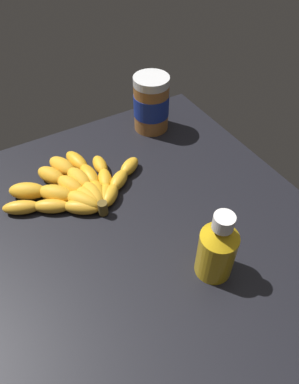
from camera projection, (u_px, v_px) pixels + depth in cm
name	position (u px, v px, depth cm)	size (l,w,h in cm)	color
ground_plane	(142.00, 233.00, 69.64)	(76.03, 69.30, 3.34)	black
banana_bunch	(78.00, 186.00, 74.08)	(21.22, 31.99, 3.67)	gold
peanut_butter_jar	(151.00, 104.00, 86.67)	(8.88, 8.88, 14.13)	#9E602D
honey_bottle	(217.00, 248.00, 57.47)	(6.45, 6.45, 14.50)	gold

